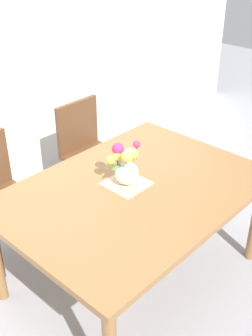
% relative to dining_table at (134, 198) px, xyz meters
% --- Properties ---
extents(ground_plane, '(12.00, 12.00, 0.00)m').
position_rel_dining_table_xyz_m(ground_plane, '(0.00, 0.00, -0.66)').
color(ground_plane, '#939399').
extents(dining_table, '(1.62, 1.17, 0.74)m').
position_rel_dining_table_xyz_m(dining_table, '(0.00, 0.00, 0.00)').
color(dining_table, olive).
rests_on(dining_table, ground_plane).
extents(chair_right, '(0.42, 0.42, 0.90)m').
position_rel_dining_table_xyz_m(chair_right, '(0.45, 0.93, -0.14)').
color(chair_right, brown).
rests_on(chair_right, ground_plane).
extents(placemat, '(0.25, 0.25, 0.01)m').
position_rel_dining_table_xyz_m(placemat, '(-0.00, 0.06, 0.08)').
color(placemat, '#CCB789').
rests_on(placemat, dining_table).
extents(flower_vase, '(0.23, 0.21, 0.27)m').
position_rel_dining_table_xyz_m(flower_vase, '(-0.00, 0.07, 0.21)').
color(flower_vase, silver).
rests_on(flower_vase, placemat).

